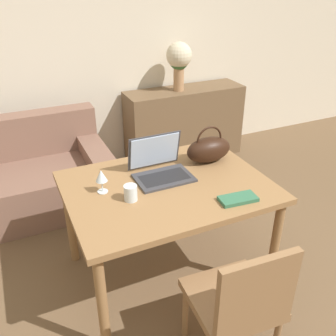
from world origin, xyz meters
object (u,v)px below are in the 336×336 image
object	(u,v)px
chair	(240,301)
wine_glass	(101,177)
drinking_glass	(131,193)
handbag	(209,149)
flower_vase	(179,59)
couch	(19,182)
laptop	(159,165)

from	to	relation	value
chair	wine_glass	world-z (taller)	wine_glass
drinking_glass	chair	bearing A→B (deg)	-66.87
handbag	flower_vase	bearing A→B (deg)	71.74
couch	handbag	xyz separation A→B (m)	(1.28, -1.13, 0.56)
chair	wine_glass	bearing A→B (deg)	120.11
drinking_glass	wine_glass	bearing A→B (deg)	129.26
drinking_glass	flower_vase	distance (m)	2.12
chair	handbag	bearing A→B (deg)	73.16
wine_glass	flower_vase	world-z (taller)	flower_vase
couch	laptop	bearing A→B (deg)	-52.63
flower_vase	couch	bearing A→B (deg)	-168.62
laptop	drinking_glass	distance (m)	0.36
chair	laptop	xyz separation A→B (m)	(-0.03, 0.96, 0.34)
handbag	flower_vase	world-z (taller)	flower_vase
drinking_glass	flower_vase	world-z (taller)	flower_vase
handbag	flower_vase	distance (m)	1.59
flower_vase	handbag	bearing A→B (deg)	-108.26
chair	wine_glass	distance (m)	1.07
drinking_glass	flower_vase	xyz separation A→B (m)	(1.17, 1.73, 0.35)
flower_vase	chair	bearing A→B (deg)	-109.17
couch	drinking_glass	distance (m)	1.59
wine_glass	handbag	bearing A→B (deg)	6.40
chair	laptop	size ratio (longest dim) A/B	2.31
chair	flower_vase	world-z (taller)	flower_vase
chair	handbag	size ratio (longest dim) A/B	2.56
wine_glass	handbag	size ratio (longest dim) A/B	0.46
laptop	handbag	world-z (taller)	handbag
chair	wine_glass	xyz separation A→B (m)	(-0.44, 0.89, 0.38)
couch	wine_glass	bearing A→B (deg)	-68.94
laptop	drinking_glass	xyz separation A→B (m)	(-0.28, -0.22, -0.02)
couch	drinking_glass	world-z (taller)	drinking_glass
couch	handbag	bearing A→B (deg)	-41.32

